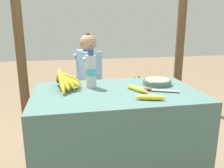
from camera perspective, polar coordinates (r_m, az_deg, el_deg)
The scene contains 12 objects.
market_counter at distance 1.81m, azimuth 1.03°, elevation -12.40°, with size 1.17×0.73×0.70m.
banana_bunch_ripe at distance 1.73m, azimuth -11.22°, elevation 1.07°, with size 0.22×0.35×0.17m.
serving_bowl at distance 1.88m, azimuth 10.76°, elevation 0.59°, with size 0.22×0.22×0.04m.
water_bottle at distance 1.74m, azimuth -5.06°, elevation 3.19°, with size 0.08×0.08×0.32m.
loose_banana_front at distance 1.50m, azimuth 9.19°, elevation -3.21°, with size 0.19×0.09×0.04m.
loose_banana_side at distance 1.68m, azimuth 5.98°, elevation -1.15°, with size 0.12×0.20×0.04m.
knife at distance 1.69m, azimuth 10.58°, elevation -1.45°, with size 0.23×0.12×0.02m.
wooden_bench at distance 3.01m, azimuth -1.00°, elevation -1.61°, with size 1.35×0.32×0.39m.
seated_vendor at distance 2.87m, azimuth -6.46°, elevation 3.12°, with size 0.46×0.43×1.04m.
banana_bunch_green at distance 3.07m, azimuth 6.39°, elevation 1.10°, with size 0.17×0.28×0.13m.
support_post_near at distance 3.08m, azimuth -22.07°, elevation 16.68°, with size 0.11×0.11×2.66m.
support_post_far at distance 3.41m, azimuth 16.61°, elevation 16.85°, with size 0.11×0.11×2.66m.
Camera 1 is at (-0.34, -1.57, 1.17)m, focal length 38.00 mm.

